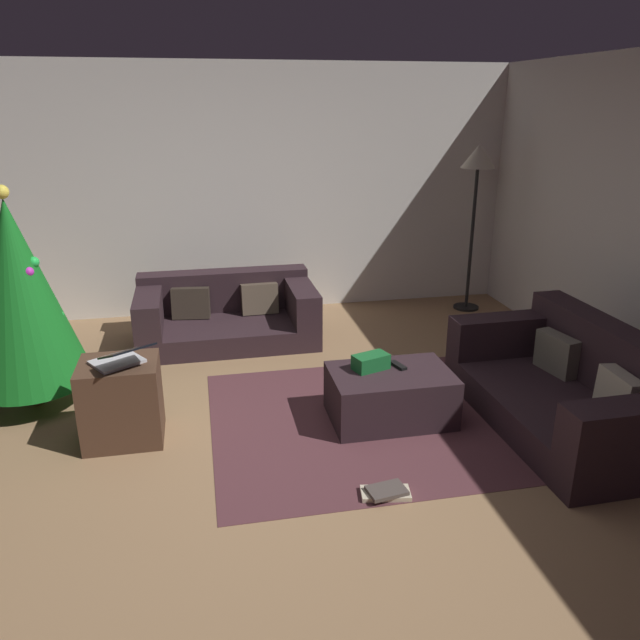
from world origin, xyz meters
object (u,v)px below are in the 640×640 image
at_px(christmas_tree, 19,294).
at_px(laptop, 121,358).
at_px(side_table, 122,401).
at_px(couch_right, 574,389).
at_px(ottoman, 390,395).
at_px(corner_lamp, 478,170).
at_px(gift_box, 371,362).
at_px(tv_remote, 398,365).
at_px(book_stack, 386,492).
at_px(couch_left, 227,314).

distance_m(christmas_tree, laptop, 1.09).
xyz_separation_m(side_table, laptop, (0.03, -0.05, 0.34)).
distance_m(couch_right, ottoman, 1.31).
height_order(side_table, corner_lamp, corner_lamp).
height_order(gift_box, christmas_tree, christmas_tree).
distance_m(tv_remote, side_table, 1.96).
relative_size(couch_right, ottoman, 2.08).
distance_m(ottoman, laptop, 1.90).
bearing_deg(side_table, couch_right, -7.38).
xyz_separation_m(ottoman, tv_remote, (0.08, 0.08, 0.20)).
relative_size(ottoman, laptop, 1.70).
bearing_deg(side_table, christmas_tree, 136.69).
xyz_separation_m(gift_box, book_stack, (-0.18, -0.99, -0.40)).
bearing_deg(christmas_tree, book_stack, -36.10).
distance_m(couch_right, tv_remote, 1.26).
height_order(couch_left, laptop, laptop).
relative_size(gift_box, side_table, 0.45).
xyz_separation_m(tv_remote, book_stack, (-0.39, -0.99, -0.36)).
bearing_deg(christmas_tree, laptop, -44.16).
distance_m(tv_remote, book_stack, 1.12).
bearing_deg(ottoman, gift_box, 147.37).
height_order(ottoman, tv_remote, tv_remote).
distance_m(couch_left, gift_box, 2.05).
xyz_separation_m(tv_remote, side_table, (-1.96, 0.01, -0.10)).
xyz_separation_m(laptop, corner_lamp, (3.47, 2.24, 0.90)).
distance_m(couch_right, laptop, 3.16).
relative_size(couch_left, laptop, 3.29).
bearing_deg(gift_box, ottoman, -32.63).
bearing_deg(gift_box, side_table, 179.83).
bearing_deg(corner_lamp, christmas_tree, -160.37).
height_order(couch_left, christmas_tree, christmas_tree).
height_order(ottoman, corner_lamp, corner_lamp).
bearing_deg(tv_remote, laptop, 164.63).
height_order(couch_right, book_stack, couch_right).
bearing_deg(gift_box, tv_remote, -0.24).
bearing_deg(book_stack, ottoman, 71.36).
xyz_separation_m(christmas_tree, side_table, (0.72, -0.68, -0.60)).
xyz_separation_m(ottoman, side_table, (-1.88, 0.09, 0.10)).
distance_m(couch_left, christmas_tree, 2.01).
xyz_separation_m(couch_left, laptop, (-0.77, -1.86, 0.38)).
bearing_deg(gift_box, corner_lamp, 51.40).
bearing_deg(corner_lamp, ottoman, -125.45).
relative_size(tv_remote, christmas_tree, 0.10).
bearing_deg(christmas_tree, side_table, -43.31).
relative_size(ottoman, tv_remote, 5.46).
height_order(gift_box, side_table, side_table).
distance_m(tv_remote, laptop, 1.94).
distance_m(couch_right, side_table, 3.18).
height_order(couch_right, ottoman, couch_right).
relative_size(couch_right, laptop, 3.53).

